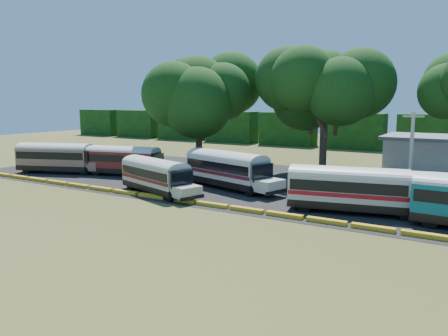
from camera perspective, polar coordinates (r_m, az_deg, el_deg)
The scene contains 13 objects.
ground at distance 33.69m, azimuth -4.63°, elevation -5.09°, with size 160.00×160.00×0.00m, color #3B4517.
asphalt_strip at distance 43.34m, azimuth 5.74°, elevation -1.97°, with size 64.00×24.00×0.02m, color black.
curb at distance 34.45m, azimuth -3.66°, elevation -4.51°, with size 53.70×0.45×0.30m.
treeline_backdrop at distance 77.13m, azimuth 16.64°, elevation 4.63°, with size 130.00×4.00×6.00m.
bus_beige at distance 52.51m, azimuth -20.94°, elevation 1.49°, with size 10.50×5.91×3.37m.
bus_red at distance 48.41m, azimuth -12.77°, elevation 1.17°, with size 10.06×4.44×3.21m.
bus_cream_west at distance 38.51m, azimuth -8.84°, elevation -0.78°, with size 9.60×5.07×3.07m.
bus_cream_east at distance 40.26m, azimuth 0.53°, elevation 0.06°, with size 10.86×5.47×3.47m.
bus_white_red at distance 32.83m, azimuth 16.24°, elevation -2.39°, with size 10.49×4.52×3.35m.
bus_white_blue at distance 33.46m, azimuth 21.37°, elevation -2.61°, with size 9.95×4.05×3.18m.
tree_west at distance 52.28m, azimuth -3.36°, elevation 10.13°, with size 10.76×10.76×13.30m.
tree_center at distance 49.10m, azimuth 13.08°, elevation 10.35°, with size 10.39×10.39×13.46m.
utility_pole at distance 38.26m, azimuth 23.23°, elevation 1.53°, with size 1.60×0.30×7.19m.
Camera 1 is at (19.12, -26.55, 8.04)m, focal length 35.00 mm.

